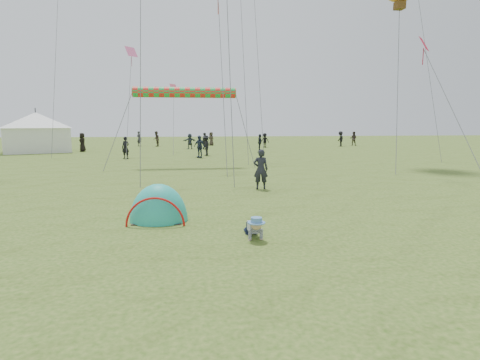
{
  "coord_description": "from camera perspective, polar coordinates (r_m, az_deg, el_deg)",
  "views": [
    {
      "loc": [
        -1.47,
        -8.69,
        2.65
      ],
      "look_at": [
        -0.01,
        2.12,
        1.0
      ],
      "focal_mm": 28.0,
      "sensor_mm": 36.0,
      "label": 1
    }
  ],
  "objects": [
    {
      "name": "crowd_person_11",
      "position": [
        40.09,
        -7.66,
        5.88
      ],
      "size": [
        1.56,
        1.07,
        1.62
      ],
      "primitive_type": "imported",
      "rotation": [
        0.0,
        0.0,
        3.58
      ],
      "color": "#333B4B",
      "rests_on": "ground"
    },
    {
      "name": "crawling_toddler",
      "position": [
        8.75,
        2.21,
        -7.09
      ],
      "size": [
        0.55,
        0.76,
        0.56
      ],
      "primitive_type": null,
      "rotation": [
        0.0,
        0.0,
        0.05
      ],
      "color": "black",
      "rests_on": "ground"
    },
    {
      "name": "crowd_person_6",
      "position": [
        39.36,
        -5.45,
        5.94
      ],
      "size": [
        0.67,
        0.75,
        1.71
      ],
      "primitive_type": "imported",
      "rotation": [
        0.0,
        0.0,
        5.26
      ],
      "color": "black",
      "rests_on": "ground"
    },
    {
      "name": "crowd_person_1",
      "position": [
        47.76,
        16.89,
        6.06
      ],
      "size": [
        1.03,
        0.96,
        1.7
      ],
      "primitive_type": "imported",
      "rotation": [
        0.0,
        0.0,
        2.65
      ],
      "color": "#392E2A",
      "rests_on": "ground"
    },
    {
      "name": "standing_adult",
      "position": [
        15.17,
        3.18,
        1.64
      ],
      "size": [
        0.64,
        0.47,
        1.63
      ],
      "primitive_type": "imported",
      "rotation": [
        0.0,
        0.0,
        3.0
      ],
      "color": "black",
      "rests_on": "ground"
    },
    {
      "name": "diamond_kite_11",
      "position": [
        33.79,
        -16.24,
        18.27
      ],
      "size": [
        1.01,
        1.01,
        0.83
      ],
      "primitive_type": "plane",
      "rotation": [
        1.05,
        0.0,
        0.79
      ],
      "color": "#E25D95"
    },
    {
      "name": "crowd_person_9",
      "position": [
        42.31,
        3.79,
        6.06
      ],
      "size": [
        1.18,
        1.06,
        1.59
      ],
      "primitive_type": "imported",
      "rotation": [
        0.0,
        0.0,
        5.69
      ],
      "color": "black",
      "rests_on": "ground"
    },
    {
      "name": "crowd_person_8",
      "position": [
        39.99,
        -31.38,
        4.82
      ],
      "size": [
        1.12,
        0.9,
        1.78
      ],
      "primitive_type": "imported",
      "rotation": [
        0.0,
        0.0,
        5.76
      ],
      "color": "#222E33",
      "rests_on": "ground"
    },
    {
      "name": "crowd_person_15",
      "position": [
        45.61,
        15.05,
        6.08
      ],
      "size": [
        0.67,
        1.15,
        1.77
      ],
      "primitive_type": "imported",
      "rotation": [
        0.0,
        0.0,
        4.7
      ],
      "color": "black",
      "rests_on": "ground"
    },
    {
      "name": "crowd_person_12",
      "position": [
        29.84,
        -17.04,
        4.73
      ],
      "size": [
        0.72,
        0.61,
        1.67
      ],
      "primitive_type": "imported",
      "rotation": [
        0.0,
        0.0,
        5.87
      ],
      "color": "black",
      "rests_on": "ground"
    },
    {
      "name": "crowd_person_14",
      "position": [
        37.49,
        3.04,
        5.76
      ],
      "size": [
        0.44,
        0.96,
        1.62
      ],
      "primitive_type": "imported",
      "rotation": [
        0.0,
        0.0,
        1.53
      ],
      "color": "black",
      "rests_on": "ground"
    },
    {
      "name": "diamond_kite_0",
      "position": [
        21.55,
        26.23,
        18.12
      ],
      "size": [
        0.85,
        0.85,
        0.69
      ],
      "primitive_type": "plane",
      "rotation": [
        1.05,
        0.0,
        0.79
      ],
      "color": "red"
    },
    {
      "name": "crowd_person_4",
      "position": [
        38.8,
        -22.88,
        5.32
      ],
      "size": [
        0.57,
        0.87,
        1.78
      ],
      "primitive_type": "imported",
      "rotation": [
        0.0,
        0.0,
        4.71
      ],
      "color": "black",
      "rests_on": "ground"
    },
    {
      "name": "crowd_person_13",
      "position": [
        45.14,
        -12.65,
        6.14
      ],
      "size": [
        0.72,
        0.9,
        1.77
      ],
      "primitive_type": "imported",
      "rotation": [
        0.0,
        0.0,
        4.65
      ],
      "color": "#352C23",
      "rests_on": "ground"
    },
    {
      "name": "popup_tent",
      "position": [
        10.61,
        -12.23,
        -6.05
      ],
      "size": [
        1.69,
        1.43,
        2.05
      ],
      "primitive_type": "ellipsoid",
      "rotation": [
        0.0,
        0.0,
        -0.09
      ],
      "color": "teal",
      "rests_on": "ground"
    },
    {
      "name": "event_marquee",
      "position": [
        40.31,
        -28.55,
        6.61
      ],
      "size": [
        7.46,
        7.46,
        3.97
      ],
      "primitive_type": null,
      "rotation": [
        0.0,
        0.0,
        0.37
      ],
      "color": "white",
      "rests_on": "ground"
    },
    {
      "name": "crowd_person_2",
      "position": [
        29.5,
        -6.21,
        5.08
      ],
      "size": [
        1.06,
        0.97,
        1.74
      ],
      "primitive_type": "imported",
      "rotation": [
        0.0,
        0.0,
        5.61
      ],
      "color": "#28344B",
      "rests_on": "ground"
    },
    {
      "name": "rainbow_tube_kite",
      "position": [
        23.75,
        -8.4,
        13.06
      ],
      "size": [
        6.25,
        0.64,
        0.64
      ],
      "primitive_type": "cylinder",
      "rotation": [
        0.0,
        1.57,
        0.0
      ],
      "color": "red"
    },
    {
      "name": "crowd_person_10",
      "position": [
        46.18,
        -4.41,
        6.29
      ],
      "size": [
        0.91,
        0.95,
        1.64
      ],
      "primitive_type": "imported",
      "rotation": [
        0.0,
        0.0,
        5.42
      ],
      "color": "#382E26",
      "rests_on": "ground"
    },
    {
      "name": "crowd_person_0",
      "position": [
        46.24,
        -15.11,
        6.11
      ],
      "size": [
        0.77,
        0.72,
        1.76
      ],
      "primitive_type": "imported",
      "rotation": [
        0.0,
        0.0,
        2.5
      ],
      "color": "#2F2D35",
      "rests_on": "ground"
    },
    {
      "name": "diamond_kite_5",
      "position": [
        36.99,
        -10.07,
        13.71
      ],
      "size": [
        0.82,
        0.82,
        0.67
      ],
      "primitive_type": "plane",
      "rotation": [
        1.05,
        0.0,
        0.79
      ],
      "color": "#E15470"
    },
    {
      "name": "ground",
      "position": [
        9.2,
        1.84,
        -8.13
      ],
      "size": [
        140.0,
        140.0,
        0.0
      ],
      "primitive_type": "plane",
      "color": "#2B5013"
    },
    {
      "name": "crowd_person_3",
      "position": [
        31.52,
        -5.22,
        5.27
      ],
      "size": [
        1.0,
        1.25,
        1.68
      ],
      "primitive_type": "imported",
      "rotation": [
        0.0,
        0.0,
        4.31
      ],
      "color": "black",
      "rests_on": "ground"
    }
  ]
}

